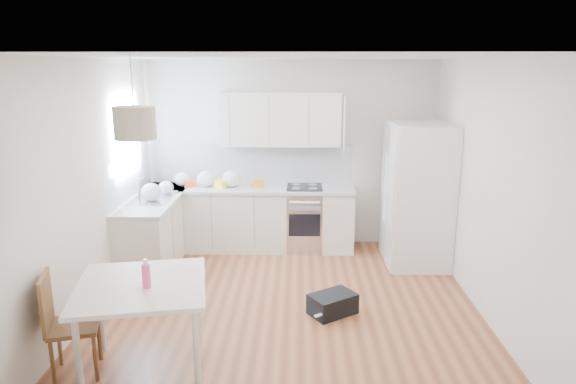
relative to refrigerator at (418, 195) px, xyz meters
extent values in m
plane|color=brown|center=(-1.71, -1.31, -0.95)|extent=(4.20, 4.20, 0.00)
plane|color=white|center=(-1.71, -1.31, 1.75)|extent=(4.20, 4.20, 0.00)
plane|color=white|center=(-1.71, 0.79, 0.40)|extent=(4.20, 0.00, 4.20)
plane|color=white|center=(-3.81, -1.31, 0.40)|extent=(0.00, 4.20, 4.20)
plane|color=white|center=(0.39, -1.31, 0.40)|extent=(0.00, 4.20, 4.20)
cube|color=#BFE0F9|center=(-3.80, -0.16, 0.80)|extent=(0.02, 1.00, 1.00)
cube|color=silver|center=(-2.31, 0.49, -0.51)|extent=(3.00, 0.60, 0.88)
cube|color=silver|center=(-3.51, -0.11, -0.51)|extent=(0.60, 1.80, 0.88)
cube|color=silver|center=(-2.31, 0.49, -0.05)|extent=(3.02, 0.64, 0.04)
cube|color=silver|center=(-3.51, -0.11, -0.05)|extent=(0.64, 1.82, 0.04)
cube|color=silver|center=(-2.31, 0.78, 0.26)|extent=(3.00, 0.01, 0.58)
cube|color=silver|center=(-3.81, -0.11, 0.26)|extent=(0.01, 1.80, 0.58)
cube|color=silver|center=(-1.86, 0.63, 0.93)|extent=(1.70, 0.32, 0.75)
cube|color=beige|center=(-2.91, -2.68, -0.13)|extent=(1.24, 1.24, 0.04)
cylinder|color=silver|center=(-3.27, -3.20, -0.55)|extent=(0.06, 0.06, 0.79)
cylinder|color=silver|center=(-2.39, -3.03, -0.55)|extent=(0.06, 0.06, 0.79)
cylinder|color=silver|center=(-3.43, -2.32, -0.55)|extent=(0.06, 0.06, 0.79)
cylinder|color=silver|center=(-2.56, -2.16, -0.55)|extent=(0.06, 0.06, 0.79)
cylinder|color=#EB417D|center=(-2.84, -2.74, 0.01)|extent=(0.08, 0.08, 0.25)
cube|color=black|center=(-1.22, -1.55, -0.84)|extent=(0.58, 0.53, 0.22)
cylinder|color=#B6A98C|center=(-2.88, -2.63, 1.23)|extent=(0.38, 0.38, 0.26)
ellipsoid|color=white|center=(-3.27, 0.52, 0.08)|extent=(0.23, 0.19, 0.20)
ellipsoid|color=white|center=(-2.93, 0.49, 0.09)|extent=(0.25, 0.21, 0.23)
ellipsoid|color=white|center=(-2.55, 0.50, 0.09)|extent=(0.27, 0.23, 0.24)
ellipsoid|color=white|center=(-3.39, 0.07, 0.06)|extent=(0.20, 0.17, 0.18)
ellipsoid|color=white|center=(-3.49, -0.31, 0.09)|extent=(0.26, 0.22, 0.23)
cube|color=orange|center=(-2.17, 0.49, 0.03)|extent=(0.17, 0.13, 0.11)
cube|color=yellow|center=(-2.71, 0.45, 0.03)|extent=(0.19, 0.18, 0.11)
cube|color=red|center=(-3.16, 0.49, 0.03)|extent=(0.18, 0.16, 0.10)
camera|label=1|loc=(-1.59, -6.64, 1.68)|focal=32.00mm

